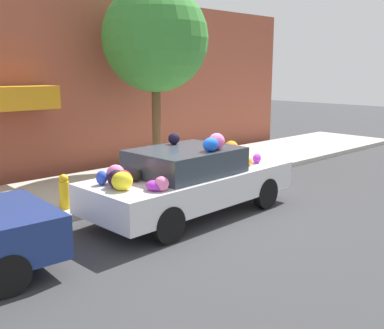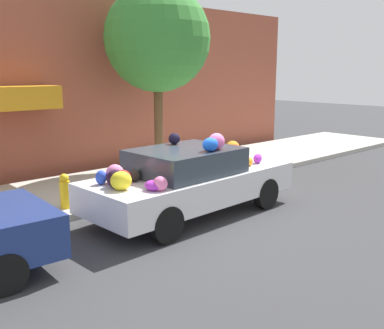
% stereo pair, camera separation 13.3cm
% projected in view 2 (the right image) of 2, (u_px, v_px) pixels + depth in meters
% --- Properties ---
extents(ground_plane, '(60.00, 60.00, 0.00)m').
position_uv_depth(ground_plane, '(188.00, 213.00, 9.06)').
color(ground_plane, '#38383A').
extents(sidewalk_curb, '(24.00, 3.20, 0.13)m').
position_uv_depth(sidewalk_curb, '(115.00, 185.00, 11.00)').
color(sidewalk_curb, '#B2ADA3').
rests_on(sidewalk_curb, ground).
extents(building_facade, '(18.00, 1.20, 4.85)m').
position_uv_depth(building_facade, '(61.00, 86.00, 11.99)').
color(building_facade, '#9E4C38').
rests_on(building_facade, ground).
extents(street_tree, '(2.78, 2.78, 4.89)m').
position_uv_depth(street_tree, '(157.00, 39.00, 11.70)').
color(street_tree, brown).
rests_on(street_tree, sidewalk_curb).
extents(fire_hydrant, '(0.20, 0.20, 0.70)m').
position_uv_depth(fire_hydrant, '(65.00, 191.00, 8.86)').
color(fire_hydrant, gold).
rests_on(fire_hydrant, sidewalk_curb).
extents(art_car, '(4.47, 1.91, 1.66)m').
position_uv_depth(art_car, '(190.00, 179.00, 8.78)').
color(art_car, silver).
rests_on(art_car, ground).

